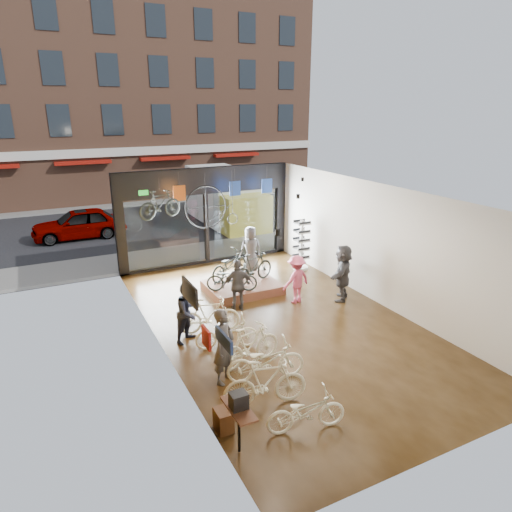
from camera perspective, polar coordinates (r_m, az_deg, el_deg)
ground_plane at (r=13.55m, az=3.00°, el=-8.28°), size 7.00×12.00×0.04m
ceiling at (r=12.32m, az=3.30°, el=7.90°), size 7.00×12.00×0.04m
wall_left at (r=11.58m, az=-12.24°, el=-3.08°), size 0.04×12.00×3.80m
wall_right at (r=14.79m, az=15.11°, el=1.41°), size 0.04×12.00×3.80m
wall_back at (r=8.57m, az=23.79°, el=-12.30°), size 7.00×0.04×3.80m
storefront at (r=18.06m, az=-6.28°, el=4.96°), size 7.00×0.26×3.80m
exit_sign at (r=17.06m, az=-13.91°, el=7.70°), size 0.35×0.06×0.18m
street_road at (r=26.91m, az=-12.87°, el=4.87°), size 30.00×18.00×0.02m
sidewalk_near at (r=19.64m, az=-7.32°, el=0.45°), size 30.00×2.40×0.12m
sidewalk_far at (r=30.71m, az=-14.71°, el=6.51°), size 30.00×2.00×0.12m
opposite_building at (r=32.59m, az=-16.75°, el=19.30°), size 26.00×5.00×14.00m
street_car at (r=23.21m, az=-21.25°, el=3.82°), size 4.22×1.70×1.44m
box_truck at (r=23.83m, az=-3.37°, el=7.10°), size 2.39×7.17×2.83m
floor_bike_0 at (r=9.36m, az=6.27°, el=-18.74°), size 1.68×0.88×0.84m
floor_bike_1 at (r=9.88m, az=1.18°, el=-15.52°), size 1.86×0.90×1.08m
floor_bike_2 at (r=10.71m, az=1.22°, el=-12.98°), size 1.92×1.01×0.96m
floor_bike_3 at (r=11.23m, az=-0.83°, el=-11.13°), size 1.79×0.76×1.04m
floor_bike_4 at (r=12.00m, az=-3.69°, el=-9.59°), size 1.74×1.00×0.87m
floor_bike_5 at (r=12.78m, az=-5.88°, el=-7.40°), size 1.78×0.88×1.03m
display_platform at (r=15.55m, az=-1.70°, el=-3.94°), size 2.40×1.80×0.30m
display_bike_left at (r=14.73m, az=-3.03°, el=-2.83°), size 1.73×1.21×0.86m
display_bike_mid at (r=15.37m, az=-0.31°, el=-1.49°), size 1.83×1.06×1.06m
display_bike_right at (r=15.84m, az=-3.36°, el=-1.10°), size 1.92×1.43×0.97m
customer_0 at (r=10.46m, az=-4.06°, el=-11.17°), size 0.78×0.75×1.80m
customer_1 at (r=12.31m, az=-8.45°, el=-6.96°), size 1.02×0.96×1.66m
customer_2 at (r=13.94m, az=-2.25°, el=-3.69°), size 1.03×0.62×1.64m
customer_3 at (r=14.55m, az=5.05°, el=-2.92°), size 1.12×0.78×1.58m
customer_4 at (r=17.25m, az=-0.68°, el=0.88°), size 0.91×0.64×1.74m
customer_5 at (r=14.93m, az=10.78°, el=-2.05°), size 1.59×1.61×1.85m
sunglasses_rack at (r=17.49m, az=5.68°, el=1.39°), size 0.59×0.49×1.95m
wall_merch at (r=8.87m, az=-5.13°, el=-14.09°), size 0.40×2.40×2.60m
penny_farthing at (r=16.74m, az=-5.22°, el=6.04°), size 1.98×0.06×1.58m
hung_bike at (r=15.51m, az=-11.90°, el=6.34°), size 1.64×0.92×0.95m
jersey_left at (r=16.69m, az=-9.56°, el=7.75°), size 0.45×0.03×0.55m
jersey_mid at (r=17.43m, az=-2.64°, el=8.43°), size 0.45×0.03×0.55m
jersey_right at (r=18.02m, az=1.37°, el=8.77°), size 0.45×0.03×0.55m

